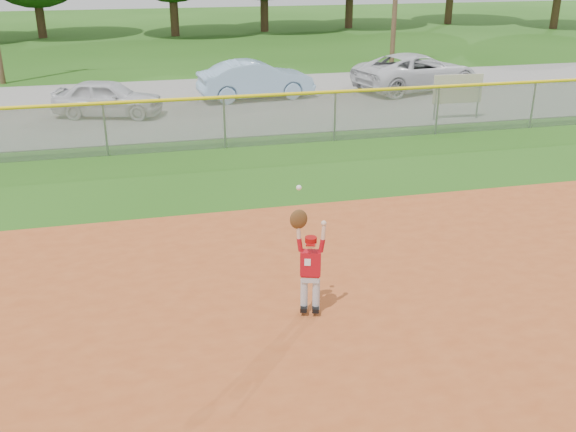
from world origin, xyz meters
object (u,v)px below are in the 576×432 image
at_px(car_blue, 256,80).
at_px(car_white_b, 416,72).
at_px(ballplayer, 309,262).
at_px(car_white_a, 108,98).
at_px(sponsor_sign, 458,90).

xyz_separation_m(car_blue, car_white_b, (6.71, 0.16, 0.01)).
bearing_deg(ballplayer, car_white_b, 61.00).
height_order(car_white_a, car_white_b, car_white_b).
distance_m(car_white_a, sponsor_sign, 11.94).
bearing_deg(car_white_b, sponsor_sign, 157.02).
distance_m(car_white_b, sponsor_sign, 4.99).
relative_size(car_white_a, car_white_b, 0.70).
bearing_deg(sponsor_sign, car_white_a, 164.56).
xyz_separation_m(car_blue, ballplayer, (-2.18, -15.88, 0.19)).
height_order(car_white_a, car_blue, car_blue).
relative_size(car_white_a, car_blue, 0.84).
height_order(car_blue, car_white_b, car_white_b).
bearing_deg(ballplayer, sponsor_sign, 53.59).
height_order(car_white_a, sponsor_sign, sponsor_sign).
bearing_deg(sponsor_sign, car_white_b, 81.91).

